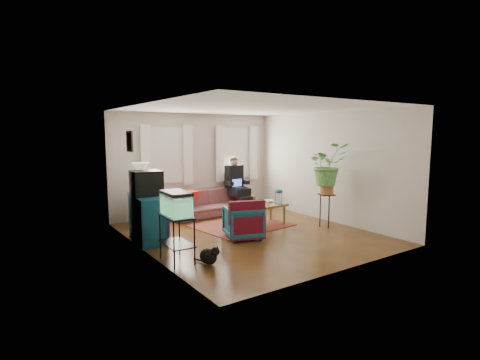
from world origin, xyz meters
TOP-DOWN VIEW (x-y plane):
  - floor at (0.00, 0.00)m, footprint 4.50×5.00m
  - ceiling at (0.00, 0.00)m, footprint 4.50×5.00m
  - wall_back at (0.00, 2.50)m, footprint 4.50×0.01m
  - wall_front at (0.00, -2.50)m, footprint 4.50×0.01m
  - wall_left at (-2.25, 0.00)m, footprint 0.01×5.00m
  - wall_right at (2.25, 0.00)m, footprint 0.01×5.00m
  - window_left at (-0.80, 2.48)m, footprint 1.08×0.04m
  - window_right at (1.25, 2.48)m, footprint 1.08×0.04m
  - curtains_left at (-0.80, 2.40)m, footprint 1.36×0.06m
  - curtains_right at (1.25, 2.40)m, footprint 1.36×0.06m
  - picture_frame at (-2.21, 0.85)m, footprint 0.04×0.32m
  - area_rug at (0.24, 0.69)m, footprint 2.19×1.84m
  - sofa at (0.19, 2.05)m, footprint 2.29×0.96m
  - seated_person at (1.01, 2.07)m, footprint 0.59×0.71m
  - side_table at (-1.65, 1.97)m, footprint 0.58×0.58m
  - table_lamp at (-1.65, 1.97)m, footprint 0.44×0.44m
  - dresser at (-1.99, 0.64)m, footprint 0.58×1.04m
  - crt_tv at (-1.96, 0.74)m, footprint 0.59×0.54m
  - aquarium_stand at (-2.00, -0.72)m, footprint 0.41×0.71m
  - aquarium at (-2.00, -0.72)m, footprint 0.37×0.64m
  - black_cat at (-1.64, -1.12)m, footprint 0.35×0.44m
  - armchair at (-0.30, -0.16)m, footprint 0.86×0.83m
  - serape_throw at (-0.39, -0.43)m, footprint 0.74×0.37m
  - coffee_table at (0.61, 0.47)m, footprint 1.19×0.67m
  - cup_a at (0.34, 0.35)m, footprint 0.14×0.14m
  - cup_b at (0.67, 0.28)m, footprint 0.11×0.11m
  - bowl at (0.92, 0.58)m, footprint 0.24×0.24m
  - snack_tray at (0.28, 0.62)m, footprint 0.37×0.37m
  - birdcage at (1.02, 0.32)m, footprint 0.20×0.20m
  - plant_stand at (1.74, -0.47)m, footprint 0.40×0.40m
  - potted_plant at (1.74, -0.47)m, footprint 1.05×0.98m

SIDE VIEW (x-z plane):
  - floor at x=0.00m, z-range -0.01..0.01m
  - area_rug at x=0.24m, z-range 0.00..0.01m
  - black_cat at x=-1.64m, z-range 0.00..0.32m
  - coffee_table at x=0.61m, z-range 0.00..0.49m
  - armchair at x=-0.30m, z-range 0.00..0.72m
  - plant_stand at x=1.74m, z-range 0.00..0.75m
  - side_table at x=-1.65m, z-range 0.00..0.76m
  - aquarium_stand at x=-2.00m, z-range 0.00..0.78m
  - sofa at x=0.19m, z-range 0.00..0.89m
  - dresser at x=-1.99m, z-range 0.00..0.90m
  - snack_tray at x=0.28m, z-range 0.48..0.53m
  - serape_throw at x=-0.39m, z-range 0.21..0.80m
  - bowl at x=0.92m, z-range 0.48..0.54m
  - cup_b at x=0.67m, z-range 0.48..0.58m
  - cup_a at x=0.34m, z-range 0.48..0.59m
  - birdcage at x=1.02m, z-range 0.48..0.83m
  - seated_person at x=1.01m, z-range 0.00..1.35m
  - aquarium at x=-2.00m, z-range 0.78..1.18m
  - table_lamp at x=-1.65m, z-range 0.74..1.43m
  - crt_tv at x=-1.96m, z-range 0.90..1.39m
  - potted_plant at x=1.74m, z-range 0.79..1.74m
  - wall_back at x=0.00m, z-range 0.00..2.60m
  - wall_front at x=0.00m, z-range 0.00..2.60m
  - wall_left at x=-2.25m, z-range 0.00..2.60m
  - wall_right at x=2.25m, z-range 0.00..2.60m
  - curtains_left at x=-0.80m, z-range 0.80..2.30m
  - curtains_right at x=1.25m, z-range 0.80..2.30m
  - window_left at x=-0.80m, z-range 0.86..2.24m
  - window_right at x=1.25m, z-range 0.86..2.24m
  - picture_frame at x=-2.21m, z-range 1.75..2.15m
  - ceiling at x=0.00m, z-range 2.60..2.60m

